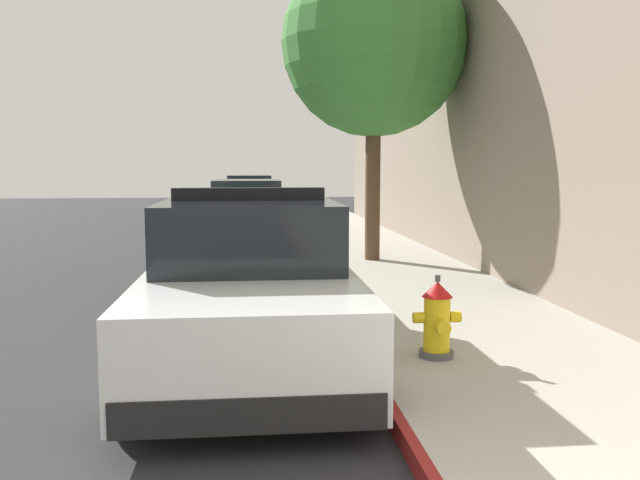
{
  "coord_description": "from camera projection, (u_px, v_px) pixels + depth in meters",
  "views": [
    {
      "loc": [
        -1.05,
        -1.42,
        1.88
      ],
      "look_at": [
        -0.22,
        6.54,
        1.0
      ],
      "focal_mm": 37.24,
      "sensor_mm": 36.0,
      "label": 1
    }
  ],
  "objects": [
    {
      "name": "curb_painted_edge",
      "position": [
        310.0,
        271.0,
        11.59
      ],
      "size": [
        0.08,
        60.0,
        0.15
      ],
      "primitive_type": "cube",
      "color": "maroon",
      "rests_on": "ground"
    },
    {
      "name": "street_tree",
      "position": [
        374.0,
        44.0,
        12.07
      ],
      "size": [
        3.38,
        3.38,
        5.67
      ],
      "color": "brown",
      "rests_on": "sidewalk_pavement"
    },
    {
      "name": "parked_car_dark_far",
      "position": [
        250.0,
        196.0,
        25.71
      ],
      "size": [
        1.94,
        4.84,
        1.56
      ],
      "color": "navy",
      "rests_on": "ground"
    },
    {
      "name": "police_cruiser",
      "position": [
        250.0,
        283.0,
        6.55
      ],
      "size": [
        1.94,
        4.84,
        1.68
      ],
      "color": "white",
      "rests_on": "ground"
    },
    {
      "name": "fire_hydrant",
      "position": [
        437.0,
        320.0,
        6.05
      ],
      "size": [
        0.44,
        0.4,
        0.76
      ],
      "color": "#4C4C51",
      "rests_on": "sidewalk_pavement"
    },
    {
      "name": "ground_plane",
      "position": [
        39.0,
        285.0,
        11.14
      ],
      "size": [
        32.48,
        60.0,
        0.2
      ],
      "primitive_type": "cube",
      "color": "#2B2B2D"
    },
    {
      "name": "sidewalk_pavement",
      "position": [
        390.0,
        270.0,
        11.74
      ],
      "size": [
        2.77,
        60.0,
        0.15
      ],
      "primitive_type": "cube",
      "color": "#ADA89E",
      "rests_on": "ground"
    },
    {
      "name": "parked_car_silver_ahead",
      "position": [
        247.0,
        213.0,
        16.64
      ],
      "size": [
        1.94,
        4.84,
        1.56
      ],
      "color": "#B2B5BA",
      "rests_on": "ground"
    }
  ]
}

